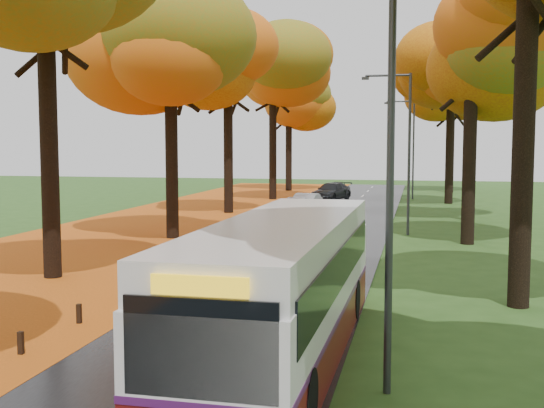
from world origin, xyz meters
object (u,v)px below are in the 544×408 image
(streetlamp_mid, at_px, (404,140))
(car_dark, at_px, (331,191))
(streetlamp_near, at_px, (377,137))
(car_silver, at_px, (305,204))
(streetlamp_far, at_px, (410,141))
(car_white, at_px, (295,208))
(bus, at_px, (284,284))

(streetlamp_mid, height_order, car_dark, streetlamp_mid)
(streetlamp_near, bearing_deg, car_silver, 101.76)
(streetlamp_near, height_order, streetlamp_mid, same)
(car_silver, bearing_deg, streetlamp_far, 69.82)
(streetlamp_mid, xyz_separation_m, car_dark, (-6.06, 19.35, -3.99))
(car_white, distance_m, car_silver, 3.61)
(car_silver, xyz_separation_m, car_dark, (0.24, 11.11, 0.02))
(streetlamp_mid, xyz_separation_m, car_silver, (-6.30, 8.24, -4.01))
(bus, bearing_deg, car_dark, 96.48)
(car_white, bearing_deg, bus, -85.31)
(streetlamp_mid, bearing_deg, streetlamp_far, 90.00)
(car_dark, bearing_deg, streetlamp_near, -64.37)
(car_white, bearing_deg, streetlamp_mid, -41.35)
(streetlamp_near, distance_m, car_white, 27.65)
(car_silver, distance_m, car_dark, 11.11)
(bus, xyz_separation_m, car_silver, (-4.25, 28.48, -0.87))
(streetlamp_near, xyz_separation_m, car_silver, (-6.30, 30.24, -4.01))
(streetlamp_near, xyz_separation_m, streetlamp_far, (0.00, 44.00, 0.00))
(car_dark, bearing_deg, streetlamp_far, 40.95)
(streetlamp_far, distance_m, bus, 42.40)
(streetlamp_far, relative_size, bus, 0.72)
(bus, bearing_deg, car_silver, 99.19)
(streetlamp_near, distance_m, bus, 4.14)
(streetlamp_near, bearing_deg, car_dark, 98.33)
(streetlamp_mid, bearing_deg, streetlamp_near, -90.00)
(streetlamp_mid, relative_size, streetlamp_far, 1.00)
(car_white, xyz_separation_m, car_silver, (0.00, 3.61, -0.07))
(streetlamp_far, relative_size, car_white, 1.88)
(car_silver, bearing_deg, bus, -77.10)
(bus, bearing_deg, streetlamp_near, -40.06)
(streetlamp_mid, relative_size, car_silver, 2.00)
(car_silver, relative_size, car_dark, 0.85)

